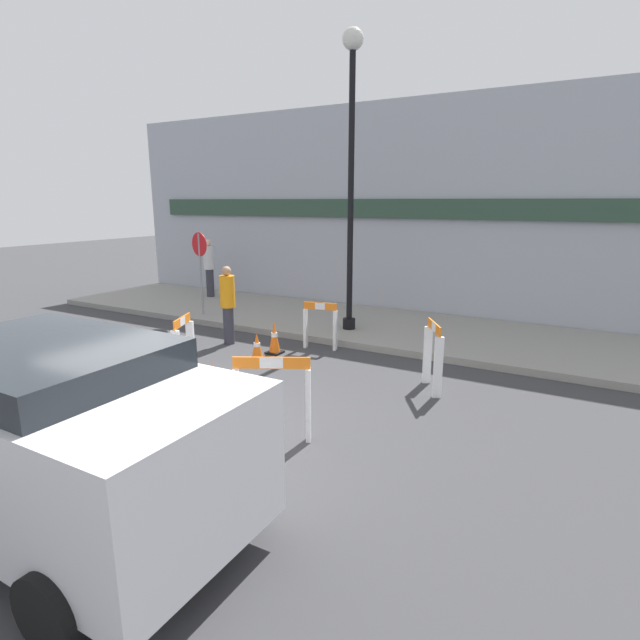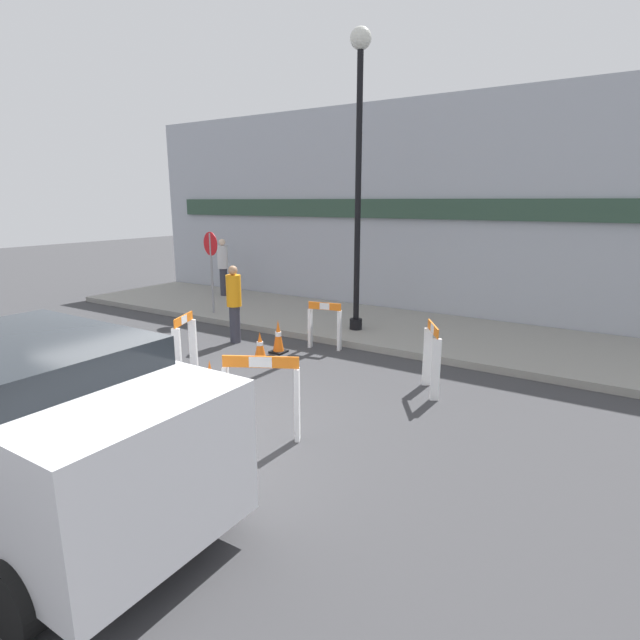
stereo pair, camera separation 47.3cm
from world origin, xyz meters
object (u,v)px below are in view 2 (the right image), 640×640
object	(u,v)px
person_worker	(234,301)
person_pedestrian	(223,265)
stop_sign	(211,259)
parked_car_1	(32,420)
streetlamp_post	(359,147)

from	to	relation	value
person_worker	person_pedestrian	bearing A→B (deg)	161.45
person_worker	person_pedestrian	xyz separation A→B (m)	(-3.52, 3.42, 0.18)
stop_sign	person_pedestrian	bearing A→B (deg)	-40.72
person_pedestrian	parked_car_1	bearing A→B (deg)	133.44
stop_sign	person_pedestrian	xyz separation A→B (m)	(-1.48, 1.98, -0.47)
person_worker	person_pedestrian	world-z (taller)	person_pedestrian
streetlamp_post	person_pedestrian	distance (m)	6.40
stop_sign	parked_car_1	bearing A→B (deg)	135.64
stop_sign	person_pedestrian	world-z (taller)	stop_sign
person_pedestrian	parked_car_1	xyz separation A→B (m)	(6.10, -9.06, -0.08)
streetlamp_post	person_worker	distance (m)	4.20
stop_sign	person_worker	size ratio (longest dim) A/B	1.25
person_pedestrian	parked_car_1	distance (m)	10.92
stop_sign	person_worker	world-z (taller)	stop_sign
stop_sign	parked_car_1	size ratio (longest dim) A/B	0.53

